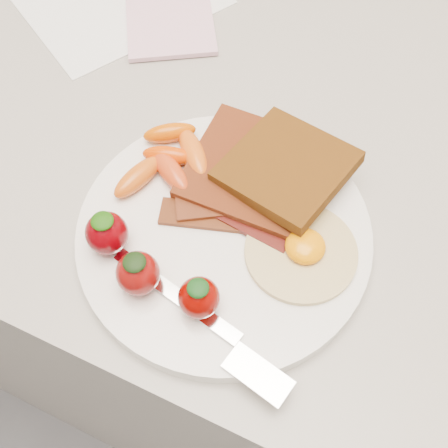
% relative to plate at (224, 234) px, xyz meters
% --- Properties ---
extents(counter, '(2.00, 0.60, 0.90)m').
position_rel_plate_xyz_m(counter, '(0.01, 0.15, -0.46)').
color(counter, gray).
rests_on(counter, ground).
extents(plate, '(0.27, 0.27, 0.02)m').
position_rel_plate_xyz_m(plate, '(0.00, 0.00, 0.00)').
color(plate, white).
rests_on(plate, counter).
extents(toast_lower, '(0.12, 0.12, 0.01)m').
position_rel_plate_xyz_m(toast_lower, '(-0.00, 0.07, 0.02)').
color(toast_lower, '#4E1907').
rests_on(toast_lower, plate).
extents(toast_upper, '(0.13, 0.13, 0.02)m').
position_rel_plate_xyz_m(toast_upper, '(0.03, 0.07, 0.03)').
color(toast_upper, '#462504').
rests_on(toast_upper, toast_lower).
extents(fried_egg, '(0.11, 0.11, 0.02)m').
position_rel_plate_xyz_m(fried_egg, '(0.07, 0.01, 0.01)').
color(fried_egg, beige).
rests_on(fried_egg, plate).
extents(bacon_strips, '(0.13, 0.09, 0.01)m').
position_rel_plate_xyz_m(bacon_strips, '(-0.00, 0.02, 0.01)').
color(bacon_strips, black).
rests_on(bacon_strips, plate).
extents(baby_carrots, '(0.09, 0.11, 0.02)m').
position_rel_plate_xyz_m(baby_carrots, '(-0.08, 0.04, 0.02)').
color(baby_carrots, '#DB3F00').
rests_on(baby_carrots, plate).
extents(strawberries, '(0.13, 0.06, 0.05)m').
position_rel_plate_xyz_m(strawberries, '(-0.04, -0.07, 0.03)').
color(strawberries, '#5E0005').
rests_on(strawberries, plate).
extents(fork, '(0.18, 0.07, 0.00)m').
position_rel_plate_xyz_m(fork, '(0.03, -0.09, 0.01)').
color(fork, silver).
rests_on(fork, plate).
extents(paper_sheet, '(0.26, 0.28, 0.00)m').
position_rel_plate_xyz_m(paper_sheet, '(-0.25, 0.25, -0.01)').
color(paper_sheet, white).
rests_on(paper_sheet, counter).
extents(notepad, '(0.16, 0.18, 0.01)m').
position_rel_plate_xyz_m(notepad, '(-0.19, 0.25, -0.00)').
color(notepad, '#E5AABF').
rests_on(notepad, paper_sheet).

